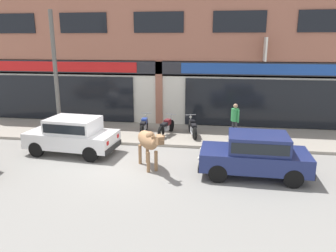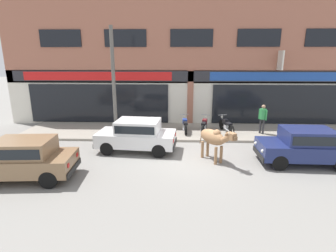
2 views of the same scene
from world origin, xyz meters
The scene contains 12 objects.
ground_plane centered at (0.00, 0.00, 0.00)m, with size 90.00×90.00×0.00m, color gray.
sidewalk centered at (0.00, 3.98, 0.06)m, with size 19.00×3.56×0.12m, color gray.
shop_building centered at (0.00, 6.02, 4.17)m, with size 23.00×1.40×8.77m.
cow centered at (0.69, -0.22, 1.01)m, with size 1.37×1.90×1.61m.
car_0 centered at (-6.19, -2.11, 0.81)m, with size 3.70×1.84×1.46m.
car_1 centered at (4.32, -0.37, 0.81)m, with size 3.65×1.69×1.46m.
car_2 centered at (-2.63, 0.89, 0.81)m, with size 3.72×1.91×1.46m.
motorcycle_0 centered at (-0.37, 3.72, 0.51)m, with size 0.52×1.81×0.88m.
motorcycle_1 centered at (0.71, 3.68, 0.51)m, with size 0.67×1.79×0.88m.
motorcycle_2 centered at (1.93, 3.69, 0.51)m, with size 0.67×1.78×0.88m.
pedestrian centered at (3.81, 3.48, 1.11)m, with size 0.35×0.41×1.60m.
utility_pole centered at (-3.96, 2.50, 2.89)m, with size 0.18×0.18×5.53m, color #595651.
Camera 2 is at (-0.83, -10.47, 4.23)m, focal length 28.00 mm.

